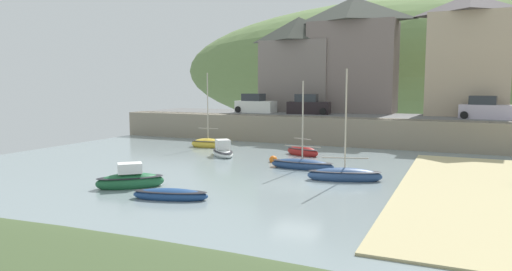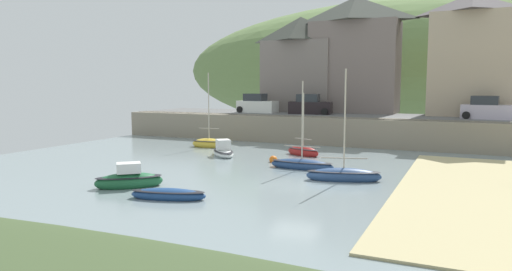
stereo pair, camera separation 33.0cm
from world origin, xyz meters
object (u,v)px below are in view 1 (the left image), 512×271
(waterfront_building_right, at_px, (468,54))
(sailboat_far_left, at_px, (345,175))
(mooring_buoy, at_px, (273,160))
(waterfront_building_centre, at_px, (353,54))
(sailboat_blue_trim, at_px, (302,164))
(fishing_boat_green, at_px, (170,195))
(parked_car_near_slipway, at_px, (255,105))
(parked_car_by_wall, at_px, (308,106))
(sailboat_white_hull, at_px, (208,143))
(sailboat_tall_mast, at_px, (303,151))
(dinghy_open_wooden, at_px, (223,151))
(parked_car_end_of_row, at_px, (485,109))
(waterfront_building_left, at_px, (298,63))
(rowboat_small_beached, at_px, (130,180))

(waterfront_building_right, relative_size, sailboat_far_left, 1.76)
(waterfront_building_right, xyz_separation_m, mooring_buoy, (-11.92, -19.00, -7.92))
(waterfront_building_centre, xyz_separation_m, sailboat_blue_trim, (1.48, -20.57, -8.09))
(fishing_boat_green, distance_m, mooring_buoy, 11.56)
(fishing_boat_green, relative_size, parked_car_near_slipway, 0.90)
(sailboat_blue_trim, height_order, parked_car_by_wall, sailboat_blue_trim)
(sailboat_white_hull, xyz_separation_m, parked_car_near_slipway, (0.02, 9.74, 2.87))
(waterfront_building_right, height_order, sailboat_blue_trim, waterfront_building_right)
(sailboat_tall_mast, bearing_deg, dinghy_open_wooden, -131.37)
(waterfront_building_right, distance_m, sailboat_white_hull, 25.60)
(dinghy_open_wooden, bearing_deg, sailboat_far_left, 23.62)
(fishing_boat_green, xyz_separation_m, parked_car_end_of_row, (13.98, 26.05, 3.00))
(dinghy_open_wooden, xyz_separation_m, parked_car_by_wall, (2.34, 13.44, 2.87))
(waterfront_building_left, bearing_deg, waterfront_building_centre, 0.00)
(waterfront_building_right, distance_m, parked_car_end_of_row, 6.82)
(parked_car_near_slipway, xyz_separation_m, parked_car_by_wall, (5.72, 0.00, 0.00))
(sailboat_tall_mast, height_order, parked_car_near_slipway, sailboat_tall_mast)
(fishing_boat_green, xyz_separation_m, sailboat_blue_trim, (3.13, 9.97, 0.07))
(waterfront_building_centre, relative_size, parked_car_by_wall, 2.76)
(waterfront_building_centre, xyz_separation_m, parked_car_by_wall, (-3.28, -4.50, -5.17))
(sailboat_tall_mast, distance_m, dinghy_open_wooden, 5.99)
(rowboat_small_beached, distance_m, dinghy_open_wooden, 11.40)
(waterfront_building_left, bearing_deg, dinghy_open_wooden, -89.15)
(dinghy_open_wooden, xyz_separation_m, sailboat_far_left, (10.40, -5.10, -0.02))
(fishing_boat_green, xyz_separation_m, sailboat_white_hull, (-7.37, 16.31, 0.12))
(waterfront_building_left, relative_size, dinghy_open_wooden, 2.97)
(sailboat_white_hull, relative_size, parked_car_end_of_row, 1.52)
(sailboat_blue_trim, distance_m, parked_car_by_wall, 17.01)
(waterfront_building_right, height_order, sailboat_white_hull, waterfront_building_right)
(dinghy_open_wooden, bearing_deg, sailboat_blue_trim, 29.40)
(dinghy_open_wooden, height_order, parked_car_end_of_row, parked_car_end_of_row)
(rowboat_small_beached, xyz_separation_m, parked_car_near_slipway, (-4.02, 24.81, 2.83))
(sailboat_tall_mast, relative_size, mooring_buoy, 8.82)
(parked_car_near_slipway, bearing_deg, fishing_boat_green, -71.17)
(waterfront_building_right, bearing_deg, sailboat_tall_mast, -125.90)
(sailboat_white_hull, relative_size, sailboat_far_left, 1.01)
(rowboat_small_beached, distance_m, fishing_boat_green, 3.55)
(fishing_boat_green, bearing_deg, waterfront_building_left, 81.95)
(dinghy_open_wooden, height_order, parked_car_by_wall, parked_car_by_wall)
(waterfront_building_right, bearing_deg, fishing_boat_green, -112.15)
(waterfront_building_right, distance_m, sailboat_far_left, 25.05)
(rowboat_small_beached, bearing_deg, parked_car_end_of_row, 13.43)
(waterfront_building_centre, xyz_separation_m, mooring_buoy, (-1.14, -19.00, -8.21))
(waterfront_building_left, distance_m, parked_car_end_of_row, 19.25)
(rowboat_small_beached, xyz_separation_m, mooring_buoy, (3.84, 10.32, -0.21))
(parked_car_near_slipway, bearing_deg, sailboat_tall_mast, -47.87)
(waterfront_building_centre, xyz_separation_m, sailboat_white_hull, (-9.02, -14.24, -8.04))
(waterfront_building_centre, distance_m, waterfront_building_right, 10.79)
(sailboat_blue_trim, bearing_deg, waterfront_building_left, 109.89)
(sailboat_blue_trim, xyz_separation_m, parked_car_near_slipway, (-10.47, 16.07, 2.92))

